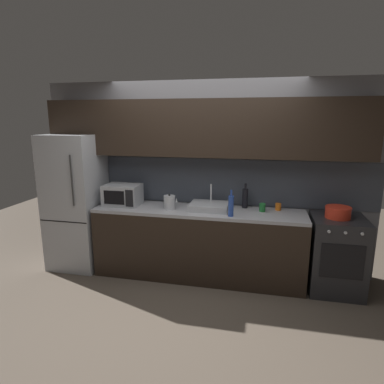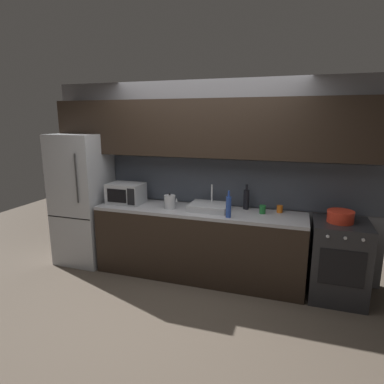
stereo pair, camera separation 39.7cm
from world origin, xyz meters
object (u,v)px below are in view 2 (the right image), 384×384
Objects in this scene: oven_range at (338,261)px; wine_bottle_dark at (246,199)px; microwave at (126,193)px; mug_teal at (171,201)px; kettle at (170,202)px; mug_orange at (280,209)px; mug_green at (263,209)px; cooking_pot at (340,217)px; wine_bottle_blue at (229,207)px; refrigerator at (83,199)px.

oven_range is 1.26m from wine_bottle_dark.
microwave reaches higher than mug_teal.
kettle reaches higher than mug_teal.
oven_range is 1.96× the size of microwave.
mug_green is (-0.19, -0.11, 0.01)m from mug_orange.
microwave is 4.28× the size of mug_teal.
mug_green is (1.21, -0.05, -0.00)m from mug_teal.
cooking_pot is (1.99, 0.06, -0.02)m from kettle.
oven_range is at bearing -3.74° from mug_teal.
wine_bottle_blue is 0.46m from mug_green.
mug_teal is at bearing 176.26° from oven_range.
wine_bottle_dark is (2.27, 0.22, 0.12)m from refrigerator.
wine_bottle_blue is 0.68m from mug_orange.
refrigerator reaches higher than oven_range.
microwave reaches higher than kettle.
wine_bottle_blue is 3.64× the size of mug_orange.
mug_orange is at bearing 4.12° from refrigerator.
wine_bottle_blue is 1.23m from cooking_pot.
wine_bottle_blue is at bearing -170.76° from oven_range.
refrigerator is 5.76× the size of wine_bottle_dark.
mug_teal is at bearing -177.61° from mug_orange.
cooking_pot is at bearing 176.98° from oven_range.
refrigerator is at bearing 177.62° from kettle.
mug_teal is (1.28, 0.13, 0.05)m from refrigerator.
kettle reaches higher than cooking_pot.
kettle is 0.62× the size of wine_bottle_dark.
oven_range is at bearing -11.30° from wine_bottle_dark.
microwave is at bearing 179.61° from cooking_pot.
mug_teal is (-0.99, -0.08, -0.08)m from wine_bottle_dark.
refrigerator is 17.89× the size of mug_green.
microwave is at bearing 171.36° from wine_bottle_blue.
kettle is at bearing -2.38° from refrigerator.
mug_green is at bearing 174.70° from oven_range.
wine_bottle_blue is 3.10× the size of mug_green.
wine_bottle_blue is 1.11× the size of cooking_pot.
mug_green is (1.14, 0.14, -0.04)m from kettle.
microwave is 0.67m from kettle.
microwave is 2.01m from mug_orange.
microwave is 1.46× the size of wine_bottle_dark.
wine_bottle_blue reaches higher than oven_range.
oven_range is 0.87m from mug_orange.
refrigerator is 21.00× the size of mug_orange.
mug_green reaches higher than oven_range.
microwave is 4.53× the size of mug_green.
wine_bottle_blue is at bearing -8.64° from microwave.
mug_orange is 0.85× the size of mug_green.
mug_orange is at bearing 10.55° from kettle.
oven_range is 10.41× the size of mug_orange.
kettle is 2.00m from cooking_pot.
mug_teal is 2.06m from cooking_pot.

